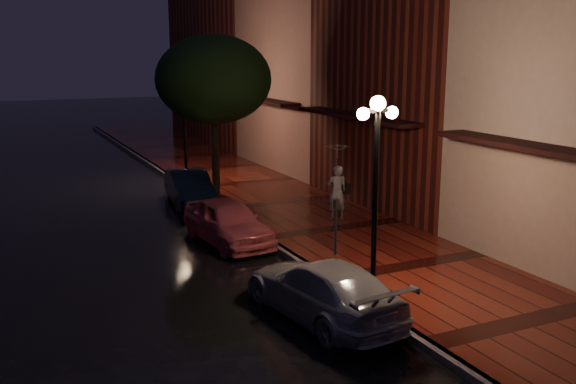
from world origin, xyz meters
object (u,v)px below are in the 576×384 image
streetlamp_near (376,185)px  woman_with_umbrella (338,169)px  streetlamp_far (184,120)px  street_tree (214,82)px  silver_car (323,290)px  pink_car (228,222)px  navy_car (190,188)px  parking_meter (336,221)px

streetlamp_near → woman_with_umbrella: streetlamp_near is taller
streetlamp_far → street_tree: bearing=-85.1°
streetlamp_far → silver_car: bearing=-95.6°
pink_car → silver_car: bearing=-95.2°
pink_car → streetlamp_far: bearing=76.3°
navy_car → woman_with_umbrella: bearing=-46.1°
streetlamp_near → parking_meter: (0.65, 2.78, -1.55)m
navy_car → streetlamp_near: bearing=-78.6°
pink_car → navy_car: (0.40, 4.99, -0.03)m
silver_car → parking_meter: parking_meter is taller
streetlamp_near → silver_car: bearing=-167.8°
pink_car → parking_meter: bearing=-57.3°
streetlamp_far → street_tree: 3.44m
streetlamp_near → street_tree: street_tree is taller
parking_meter → streetlamp_near: bearing=-121.3°
streetlamp_far → pink_car: streetlamp_far is taller
streetlamp_near → street_tree: size_ratio=0.74×
navy_car → silver_car: navy_car is taller
silver_car → woman_with_umbrella: (3.90, 6.24, 1.14)m
pink_car → silver_car: pink_car is taller
pink_car → parking_meter: parking_meter is taller
streetlamp_far → navy_car: (-0.95, -3.61, -1.99)m
silver_car → street_tree: bearing=-105.3°
silver_car → woman_with_umbrella: 7.45m
streetlamp_far → silver_car: streetlamp_far is taller
streetlamp_near → silver_car: (-1.41, -0.30, -2.00)m
pink_car → streetlamp_near: bearing=-80.6°
streetlamp_near → streetlamp_far: 14.00m
navy_car → woman_with_umbrella: size_ratio=1.54×
silver_car → parking_meter: size_ratio=2.77×
streetlamp_near → silver_car: streetlamp_near is taller
streetlamp_far → pink_car: bearing=-98.9°
street_tree → woman_with_umbrella: 6.07m
navy_car → silver_car: 10.71m
streetlamp_far → pink_car: 8.92m
navy_car → parking_meter: 7.79m
street_tree → silver_car: bearing=-98.4°
streetlamp_far → woman_with_umbrella: 8.48m
silver_car → streetlamp_near: bearing=-174.7°
streetlamp_far → navy_car: streetlamp_far is taller
streetlamp_far → woman_with_umbrella: bearing=-72.8°
streetlamp_near → navy_car: bearing=95.2°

